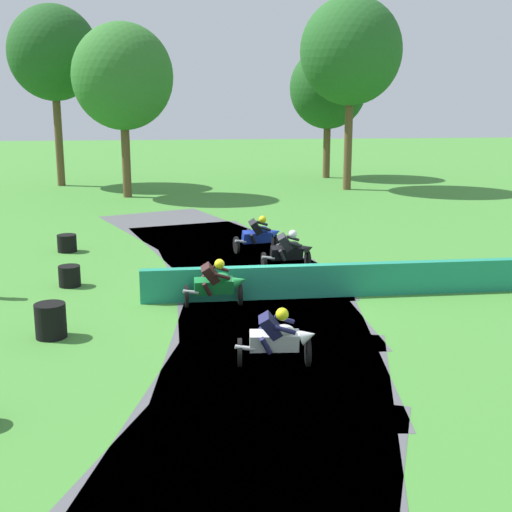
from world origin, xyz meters
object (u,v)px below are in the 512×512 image
tire_stack_mid_b (70,276)px  motorcycle_fourth_blue (259,235)px  motorcycle_trailing_black (289,251)px  tire_stack_far (67,243)px  tire_stack_mid_a (51,321)px  motorcycle_chase_green (217,284)px  motorcycle_lead_white (278,338)px

tire_stack_mid_b → motorcycle_fourth_blue: bearing=32.3°
motorcycle_trailing_black → motorcycle_fourth_blue: motorcycle_trailing_black is taller
motorcycle_trailing_black → tire_stack_far: size_ratio=2.55×
tire_stack_far → tire_stack_mid_a: bearing=-83.3°
motorcycle_chase_green → tire_stack_far: (-4.90, 6.87, -0.33)m
motorcycle_lead_white → tire_stack_mid_b: (-5.18, 6.61, -0.33)m
motorcycle_trailing_black → motorcycle_fourth_blue: bearing=104.9°
motorcycle_lead_white → motorcycle_chase_green: (-1.06, 4.22, -0.00)m
motorcycle_lead_white → motorcycle_trailing_black: 7.86m
motorcycle_fourth_blue → motorcycle_lead_white: bearing=-93.7°
tire_stack_mid_b → tire_stack_mid_a: bearing=-86.6°
motorcycle_chase_green → tire_stack_mid_b: motorcycle_chase_green is taller
motorcycle_trailing_black → tire_stack_far: 8.04m
motorcycle_lead_white → motorcycle_chase_green: size_ratio=1.01×
motorcycle_trailing_black → tire_stack_mid_a: motorcycle_trailing_black is taller
motorcycle_lead_white → motorcycle_fourth_blue: size_ratio=0.99×
motorcycle_fourth_blue → tire_stack_mid_a: bearing=-124.9°
motorcycle_chase_green → tire_stack_mid_a: bearing=-153.5°
motorcycle_lead_white → tire_stack_mid_b: size_ratio=2.73×
motorcycle_trailing_black → motorcycle_fourth_blue: (-0.68, 2.56, -0.00)m
motorcycle_chase_green → motorcycle_lead_white: bearing=-75.8°
motorcycle_trailing_black → tire_stack_mid_a: bearing=-139.0°
tire_stack_mid_a → motorcycle_trailing_black: bearing=41.0°
motorcycle_trailing_black → tire_stack_far: (-7.31, 3.34, -0.33)m
motorcycle_chase_green → motorcycle_trailing_black: 4.27m
tire_stack_mid_b → tire_stack_far: 4.54m
motorcycle_chase_green → motorcycle_fourth_blue: size_ratio=0.98×
motorcycle_trailing_black → motorcycle_lead_white: bearing=-99.8°
motorcycle_chase_green → tire_stack_mid_b: bearing=149.8°
tire_stack_mid_b → tire_stack_far: (-0.78, 4.48, 0.00)m
motorcycle_lead_white → tire_stack_far: motorcycle_lead_white is taller
motorcycle_trailing_black → tire_stack_mid_b: (-6.53, -1.14, -0.33)m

